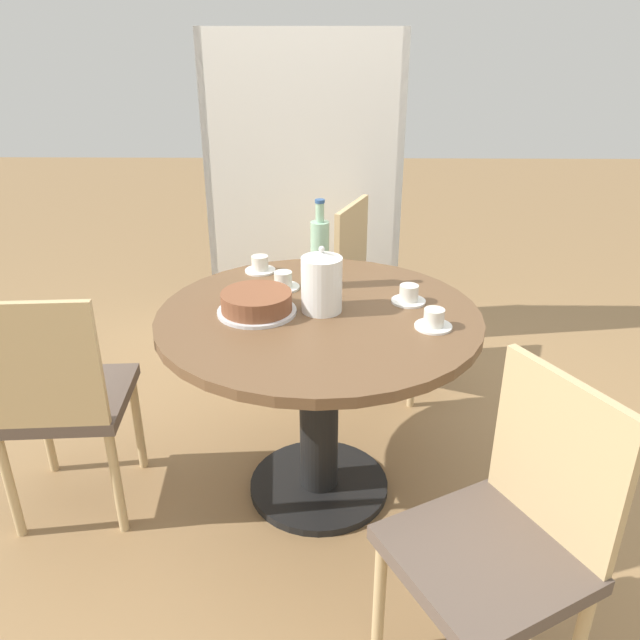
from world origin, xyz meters
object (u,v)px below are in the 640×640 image
(cake_main, at_px, (257,303))
(cup_b, at_px, (434,320))
(water_bottle, at_px, (320,252))
(chair_a, at_px, (505,536))
(cup_a, at_px, (260,265))
(coffee_pot, at_px, (322,282))
(chair_b, at_px, (377,291))
(cup_c, at_px, (409,295))
(cup_d, at_px, (283,282))
(bookshelf, at_px, (305,200))
(chair_c, at_px, (60,397))

(cake_main, bearing_deg, cup_b, -10.38)
(water_bottle, distance_m, cup_b, 0.52)
(chair_a, relative_size, water_bottle, 2.72)
(water_bottle, height_order, cup_b, water_bottle)
(water_bottle, distance_m, cup_a, 0.31)
(coffee_pot, bearing_deg, chair_b, 72.95)
(cup_c, bearing_deg, chair_b, 93.70)
(cup_a, xyz_separation_m, cup_b, (0.61, -0.51, 0.00))
(cake_main, relative_size, cup_c, 2.22)
(coffee_pot, distance_m, cup_d, 0.26)
(cake_main, xyz_separation_m, cup_b, (0.58, -0.11, -0.01))
(chair_a, xyz_separation_m, cup_a, (-0.72, 1.15, 0.29))
(cup_a, bearing_deg, cup_d, -59.41)
(chair_b, height_order, water_bottle, water_bottle)
(chair_a, xyz_separation_m, cake_main, (-0.69, 0.75, 0.30))
(chair_a, relative_size, bookshelf, 0.55)
(cup_a, bearing_deg, water_bottle, -33.09)
(chair_c, xyz_separation_m, cup_c, (1.20, 0.22, 0.29))
(chair_a, xyz_separation_m, cup_c, (-0.16, 0.85, 0.29))
(cup_d, bearing_deg, cake_main, -108.15)
(chair_c, bearing_deg, cup_b, 176.29)
(bookshelf, bearing_deg, cup_d, 88.08)
(bookshelf, xyz_separation_m, cake_main, (-0.11, -1.38, -0.01))
(chair_b, bearing_deg, chair_a, -151.26)
(cup_b, bearing_deg, cake_main, 169.62)
(chair_c, bearing_deg, water_bottle, -161.80)
(coffee_pot, distance_m, cup_b, 0.39)
(cup_c, bearing_deg, chair_c, -169.54)
(chair_a, height_order, water_bottle, water_bottle)
(coffee_pot, relative_size, cup_b, 1.90)
(cake_main, bearing_deg, chair_c, -169.78)
(bookshelf, relative_size, cup_b, 13.55)
(chair_b, xyz_separation_m, chair_c, (-1.15, -0.98, 0.00))
(chair_b, height_order, coffee_pot, coffee_pot)
(coffee_pot, bearing_deg, cup_c, 13.83)
(cup_c, xyz_separation_m, cup_d, (-0.45, 0.13, 0.00))
(chair_a, distance_m, cup_d, 1.19)
(bookshelf, relative_size, water_bottle, 4.98)
(chair_b, bearing_deg, cup_a, 153.51)
(chair_c, relative_size, bookshelf, 0.55)
(cup_a, height_order, cup_b, same)
(chair_b, height_order, cup_c, chair_b)
(cup_a, bearing_deg, bookshelf, 81.70)
(chair_c, height_order, cup_d, chair_c)
(coffee_pot, height_order, cup_a, coffee_pot)
(chair_c, relative_size, cup_d, 7.40)
(coffee_pot, bearing_deg, water_bottle, 92.30)
(chair_a, xyz_separation_m, chair_b, (-0.21, 1.61, 0.00))
(cup_a, height_order, cup_c, same)
(chair_a, height_order, cup_b, chair_a)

